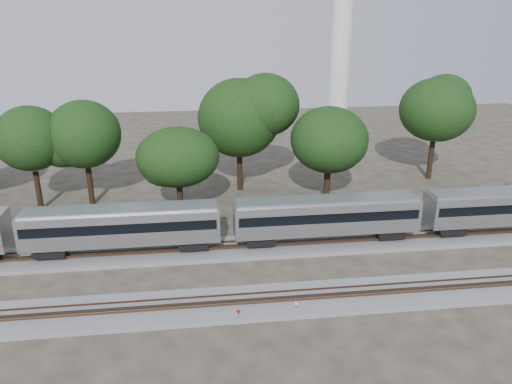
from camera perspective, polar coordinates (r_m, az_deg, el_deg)
ground at (r=44.84m, az=-6.36°, el=-10.31°), size 160.00×160.00×0.00m
track_far at (r=50.02m, az=-6.52°, el=-6.63°), size 160.00×5.00×0.73m
track_near at (r=41.33m, az=-6.25°, el=-12.86°), size 160.00×5.00×0.73m
switch_stand_red at (r=39.56m, az=-2.03°, el=-13.70°), size 0.30×0.06×0.96m
switch_stand_white at (r=40.56m, az=4.63°, el=-12.85°), size 0.29×0.11×0.93m
switch_lever at (r=40.22m, az=2.20°, el=-13.86°), size 0.56×0.41×0.30m
tree_2 at (r=62.88m, az=-24.40°, el=5.58°), size 8.90×8.90×12.54m
tree_3 at (r=62.16m, az=-19.06°, el=6.24°), size 9.02×9.02×12.72m
tree_4 at (r=56.40m, az=-8.93°, el=3.94°), size 7.26×7.26×10.24m
tree_5 at (r=64.09m, az=-1.94°, el=8.45°), size 9.81×9.81×13.83m
tree_6 at (r=60.08m, az=8.37°, el=5.92°), size 8.23×8.23×11.60m
tree_7 at (r=72.88m, az=19.95°, el=8.81°), size 9.96×9.96×14.05m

